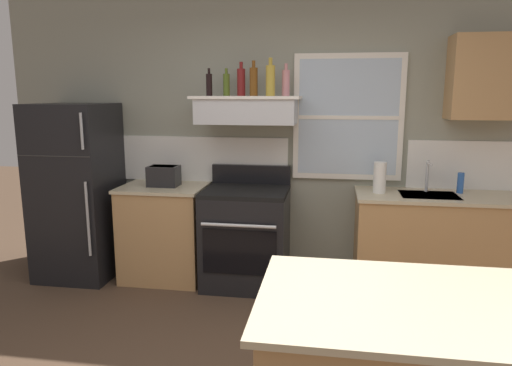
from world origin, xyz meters
TOP-DOWN VIEW (x-y plane):
  - back_wall at (0.03, 2.23)m, footprint 5.40×0.11m
  - refrigerator at (-1.90, 1.84)m, footprint 0.70×0.72m
  - counter_left_of_stove at (-1.05, 1.90)m, footprint 0.79×0.63m
  - toaster at (-1.04, 1.89)m, footprint 0.30×0.20m
  - stove_range at (-0.25, 1.86)m, footprint 0.76×0.69m
  - range_hood_shelf at (-0.25, 1.96)m, footprint 0.96×0.52m
  - bottle_balsamic_dark at (-0.60, 1.96)m, footprint 0.06×0.06m
  - bottle_olive_oil_square at (-0.45, 2.01)m, footprint 0.06×0.06m
  - bottle_red_label_wine at (-0.32, 2.01)m, footprint 0.07×0.07m
  - bottle_amber_wine at (-0.19, 1.94)m, footprint 0.07×0.07m
  - bottle_champagne_gold_foil at (-0.04, 1.91)m, footprint 0.08×0.08m
  - bottle_rose_pink at (0.09, 1.99)m, footprint 0.07×0.07m
  - counter_right_with_sink at (1.45, 1.90)m, footprint 1.43×0.63m
  - sink_faucet at (1.35, 2.00)m, footprint 0.03×0.17m
  - paper_towel_roll at (0.93, 1.90)m, footprint 0.11×0.11m
  - dish_soap_bottle at (1.63, 2.00)m, footprint 0.06×0.06m
  - upper_cabinet_right at (1.80, 2.04)m, footprint 0.64×0.32m

SIDE VIEW (x-z plane):
  - counter_left_of_stove at x=-1.05m, z-range 0.00..0.91m
  - counter_right_with_sink at x=1.45m, z-range 0.00..0.91m
  - stove_range at x=-0.25m, z-range -0.08..1.01m
  - refrigerator at x=-1.90m, z-range 0.00..1.68m
  - dish_soap_bottle at x=1.63m, z-range 0.91..1.09m
  - toaster at x=-1.04m, z-range 0.91..1.10m
  - paper_towel_roll at x=0.93m, z-range 0.91..1.18m
  - sink_faucet at x=1.35m, z-range 0.94..1.22m
  - back_wall at x=0.03m, z-range 0.00..2.70m
  - range_hood_shelf at x=-0.25m, z-range 1.50..1.75m
  - bottle_balsamic_dark at x=-0.60m, z-range 1.73..1.97m
  - bottle_olive_oil_square at x=-0.45m, z-range 1.73..1.97m
  - bottle_rose_pink at x=0.09m, z-range 1.72..2.00m
  - bottle_red_label_wine at x=-0.32m, z-range 1.72..2.02m
  - bottle_amber_wine at x=-0.19m, z-range 1.72..2.03m
  - bottle_champagne_gold_foil at x=-0.04m, z-range 1.72..2.05m
  - upper_cabinet_right at x=1.80m, z-range 1.55..2.25m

